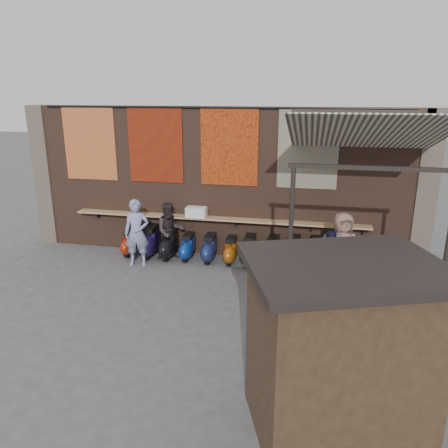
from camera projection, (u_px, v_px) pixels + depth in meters
name	position (u px, v px, depth m)	size (l,w,h in m)	color
ground	(195.00, 294.00, 9.83)	(70.00, 70.00, 0.00)	#474749
brick_wall	(220.00, 183.00, 11.77)	(10.00, 0.40, 4.00)	brown
pier_left	(46.00, 176.00, 12.77)	(0.50, 0.50, 4.00)	#4C4238
pier_right	(425.00, 192.00, 10.77)	(0.50, 0.50, 4.00)	#4C4238
eating_counter	(217.00, 219.00, 11.69)	(8.00, 0.32, 0.05)	#9E7A51
shelf_box	(196.00, 212.00, 11.72)	(0.54, 0.31, 0.27)	white
tapestry_redgold	(90.00, 143.00, 11.96)	(1.50, 0.02, 2.00)	maroon
tapestry_sun	(155.00, 145.00, 11.60)	(1.50, 0.02, 2.00)	red
tapestry_orange	(229.00, 147.00, 11.21)	(1.50, 0.02, 2.00)	#AD4215
tapestry_multi	(308.00, 149.00, 10.83)	(1.50, 0.02, 2.00)	teal
hang_rail	(218.00, 107.00, 10.98)	(0.06, 0.06, 9.50)	black
scooter_stool_0	(131.00, 243.00, 12.10)	(0.33, 0.73, 0.70)	#A8220C
scooter_stool_1	(150.00, 242.00, 11.96)	(0.40, 0.89, 0.84)	#1D1244
scooter_stool_2	(169.00, 244.00, 11.85)	(0.38, 0.84, 0.80)	black
scooter_stool_3	(188.00, 247.00, 11.77)	(0.33, 0.73, 0.69)	navy
scooter_stool_4	(210.00, 248.00, 11.62)	(0.34, 0.76, 0.72)	navy
scooter_stool_5	(231.00, 251.00, 11.51)	(0.33, 0.73, 0.69)	#94490D
scooter_stool_6	(249.00, 250.00, 11.41)	(0.36, 0.80, 0.76)	#0B5118
scooter_stool_7	(273.00, 252.00, 11.29)	(0.37, 0.81, 0.77)	maroon
scooter_stool_8	(294.00, 253.00, 11.14)	(0.39, 0.86, 0.82)	#0E4912
scooter_stool_9	(316.00, 254.00, 11.07)	(0.38, 0.85, 0.81)	#0C0F8A
diner_left	(137.00, 233.00, 11.25)	(0.64, 0.42, 1.75)	#7F87B9
diner_right	(170.00, 231.00, 11.71)	(0.76, 0.59, 1.56)	#2C2226
shopper_navy	(329.00, 270.00, 9.00)	(1.00, 0.41, 1.70)	black
shopper_grey	(330.00, 267.00, 9.29)	(1.01, 0.58, 1.56)	#56565B
shopper_tan	(341.00, 249.00, 10.05)	(0.86, 0.56, 1.76)	#91675C
market_stall	(339.00, 353.00, 5.62)	(2.12, 1.59, 2.29)	black
stall_roof	(346.00, 267.00, 5.27)	(2.37, 1.83, 0.12)	black
stall_sign	(319.00, 289.00, 6.25)	(1.20, 0.04, 0.50)	gold
stall_shelf	(315.00, 340.00, 6.49)	(1.76, 0.10, 0.06)	#473321
awning_canvas	(367.00, 133.00, 8.96)	(3.20, 3.40, 0.03)	beige
awning_ledger	(362.00, 110.00, 10.33)	(3.30, 0.08, 0.12)	#33261C
awning_header	(374.00, 168.00, 7.69)	(3.00, 0.08, 0.08)	black
awning_post_left	(290.00, 244.00, 8.41)	(0.09, 0.09, 3.10)	black
awning_post_right	(446.00, 255.00, 7.87)	(0.09, 0.09, 3.10)	black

